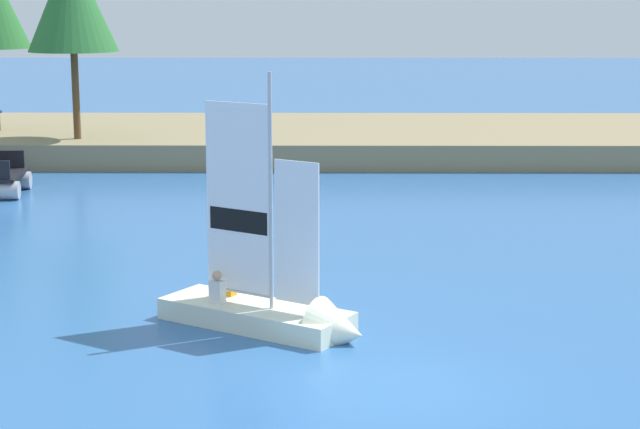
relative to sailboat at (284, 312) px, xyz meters
The scene contains 3 objects.
ground_plane 3.64m from the sailboat, 58.31° to the right, with size 200.00×200.00×0.00m, color #2D609E.
shore_bank 25.57m from the sailboat, 85.74° to the left, with size 80.00×11.60×1.00m, color #897A56.
sailboat is the anchor object (origin of this frame).
Camera 1 is at (-1.04, -17.40, 6.44)m, focal length 61.27 mm.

